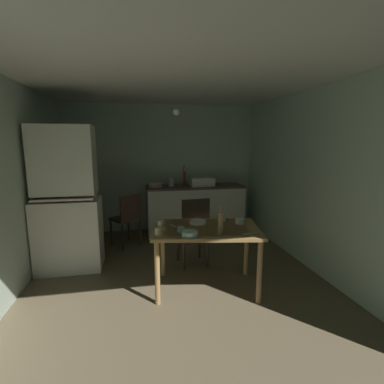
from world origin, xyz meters
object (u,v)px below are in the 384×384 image
(mixing_bowl_counter, at_px, (156,185))
(glass_bottle, at_px, (221,223))
(chair_by_counter, at_px, (127,218))
(dining_table, at_px, (207,235))
(serving_bowl_wide, at_px, (198,222))
(hutch_cabinet, at_px, (67,204))
(hand_pump, at_px, (184,177))
(mug_dark, at_px, (181,229))
(chair_far_side, at_px, (193,231))
(sink_basin, at_px, (202,182))

(mixing_bowl_counter, height_order, glass_bottle, glass_bottle)
(chair_by_counter, xyz_separation_m, glass_bottle, (1.03, -1.82, 0.38))
(dining_table, xyz_separation_m, serving_bowl_wide, (-0.06, 0.19, 0.11))
(hutch_cabinet, relative_size, mixing_bowl_counter, 7.62)
(hand_pump, xyz_separation_m, mixing_bowl_counter, (-0.55, -0.10, -0.12))
(mug_dark, bearing_deg, serving_bowl_wide, 48.54)
(chair_far_side, xyz_separation_m, serving_bowl_wide, (-0.03, -0.43, 0.25))
(serving_bowl_wide, bearing_deg, chair_by_counter, 122.69)
(sink_basin, distance_m, chair_far_side, 1.65)
(chair_by_counter, bearing_deg, hand_pump, 30.09)
(sink_basin, bearing_deg, chair_by_counter, -157.69)
(serving_bowl_wide, bearing_deg, chair_far_side, 85.62)
(mixing_bowl_counter, height_order, serving_bowl_wide, mixing_bowl_counter)
(sink_basin, height_order, chair_far_side, sink_basin)
(chair_far_side, distance_m, chair_by_counter, 1.32)
(mixing_bowl_counter, bearing_deg, hand_pump, 9.91)
(chair_by_counter, xyz_separation_m, serving_bowl_wide, (0.88, -1.38, 0.27))
(dining_table, distance_m, mug_dark, 0.35)
(hutch_cabinet, relative_size, mug_dark, 25.15)
(mixing_bowl_counter, distance_m, serving_bowl_wide, 1.94)
(chair_by_counter, height_order, mug_dark, chair_by_counter)
(hutch_cabinet, relative_size, chair_far_side, 1.97)
(dining_table, height_order, chair_by_counter, chair_by_counter)
(chair_far_side, distance_m, mug_dark, 0.81)
(serving_bowl_wide, distance_m, mug_dark, 0.38)
(mug_dark, bearing_deg, chair_far_side, 68.35)
(mixing_bowl_counter, relative_size, serving_bowl_wide, 1.28)
(dining_table, bearing_deg, hand_pump, 87.15)
(dining_table, height_order, glass_bottle, glass_bottle)
(mixing_bowl_counter, xyz_separation_m, glass_bottle, (0.52, -2.34, -0.07))
(chair_far_side, height_order, serving_bowl_wide, chair_far_side)
(hand_pump, distance_m, dining_table, 2.22)
(hutch_cabinet, bearing_deg, glass_bottle, -32.69)
(sink_basin, distance_m, mixing_bowl_counter, 0.87)
(mixing_bowl_counter, xyz_separation_m, chair_by_counter, (-0.51, -0.52, -0.46))
(mixing_bowl_counter, bearing_deg, hutch_cabinet, -136.19)
(serving_bowl_wide, bearing_deg, mixing_bowl_counter, 101.18)
(mug_dark, bearing_deg, mixing_bowl_counter, 93.24)
(dining_table, xyz_separation_m, mug_dark, (-0.31, -0.09, 0.12))
(hand_pump, bearing_deg, mixing_bowl_counter, -170.09)
(serving_bowl_wide, bearing_deg, glass_bottle, -71.36)
(dining_table, height_order, serving_bowl_wide, serving_bowl_wide)
(chair_far_side, xyz_separation_m, chair_by_counter, (-0.92, 0.95, -0.03))
(sink_basin, bearing_deg, dining_table, -101.46)
(chair_by_counter, relative_size, mug_dark, 11.52)
(chair_by_counter, relative_size, serving_bowl_wide, 4.45)
(hutch_cabinet, bearing_deg, serving_bowl_wide, -23.11)
(mixing_bowl_counter, distance_m, chair_far_side, 1.58)
(dining_table, relative_size, mug_dark, 17.27)
(chair_by_counter, bearing_deg, serving_bowl_wide, -57.31)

